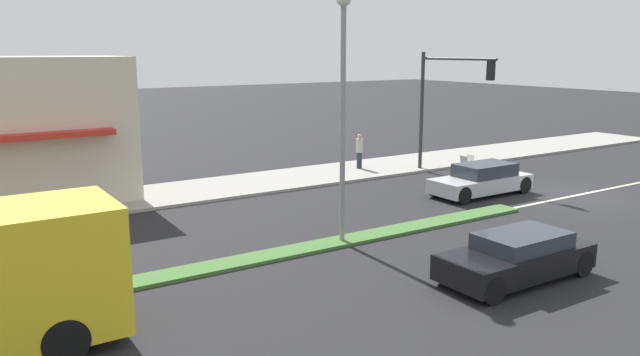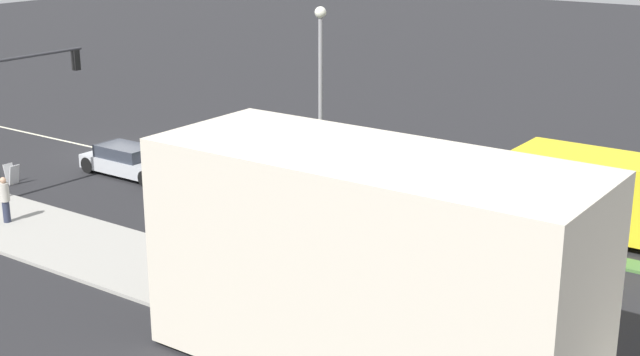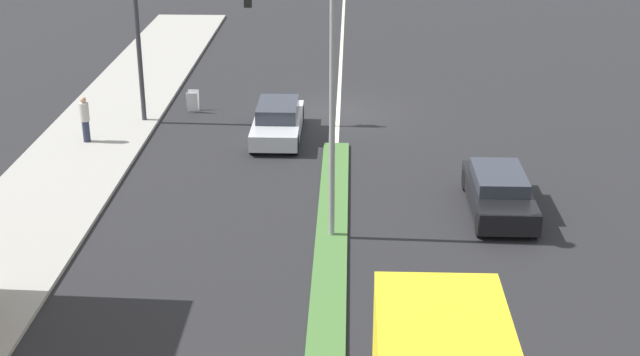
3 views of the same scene
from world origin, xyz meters
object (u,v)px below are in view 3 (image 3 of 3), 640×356
object	(u,v)px
warning_aframe_sign	(193,101)
sedan_silver	(278,121)
pedestrian	(85,118)
suv_black	(499,193)
street_lamp	(332,75)
traffic_signal_main	(175,24)

from	to	relation	value
warning_aframe_sign	sedan_silver	xyz separation A→B (m)	(-3.68, 2.97, 0.20)
pedestrian	warning_aframe_sign	distance (m)	5.21
suv_black	sedan_silver	distance (m)	9.70
street_lamp	warning_aframe_sign	distance (m)	13.59
warning_aframe_sign	sedan_silver	bearing A→B (deg)	141.15
street_lamp	suv_black	distance (m)	6.81
traffic_signal_main	warning_aframe_sign	size ratio (longest dim) A/B	6.69
pedestrian	sedan_silver	world-z (taller)	pedestrian
sedan_silver	pedestrian	bearing A→B (deg)	9.04
street_lamp	sedan_silver	xyz separation A→B (m)	(2.20, -8.49, -4.15)
sedan_silver	suv_black	bearing A→B (deg)	137.92
warning_aframe_sign	street_lamp	bearing A→B (deg)	117.17
sedan_silver	warning_aframe_sign	bearing A→B (deg)	-38.85
warning_aframe_sign	traffic_signal_main	bearing A→B (deg)	80.71
traffic_signal_main	street_lamp	world-z (taller)	street_lamp
traffic_signal_main	suv_black	world-z (taller)	traffic_signal_main
street_lamp	suv_black	bearing A→B (deg)	-158.27
traffic_signal_main	suv_black	size ratio (longest dim) A/B	1.30
street_lamp	pedestrian	xyz separation A→B (m)	(9.09, -7.40, -3.77)
street_lamp	pedestrian	world-z (taller)	street_lamp
pedestrian	sedan_silver	bearing A→B (deg)	-170.96
traffic_signal_main	sedan_silver	size ratio (longest dim) A/B	1.27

